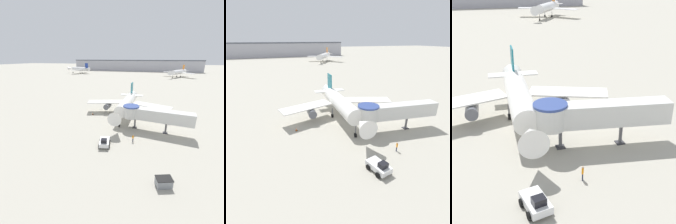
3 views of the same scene
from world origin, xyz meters
The scene contains 9 objects.
ground_plane centered at (0.00, 0.00, 0.00)m, with size 800.00×800.00×0.00m, color #A8A393.
main_airplane centered at (0.97, 0.12, 3.90)m, with size 27.53×25.05×9.19m.
jet_bridge centered at (8.65, -8.66, 4.30)m, with size 16.84×5.12×5.98m.
pushback_tug_white centered at (-0.23, -18.45, 0.85)m, with size 2.89×3.86×1.92m.
traffic_cone_starboard_wing centered at (11.53, 0.41, 0.39)m, with size 0.49×0.49×0.80m.
traffic_cone_port_wing centered at (-9.67, -2.14, 0.36)m, with size 0.45×0.45×0.74m.
ground_crew_marshaller centered at (5.28, -15.29, 0.99)m, with size 0.31×0.38×1.72m.
background_jet_orange_tail centered at (29.44, 111.10, 4.83)m, with size 27.77×28.93×11.02m.
terminal_building centered at (-19.68, 175.00, 7.36)m, with size 168.82×24.30×14.69m.
Camera 2 is at (-12.68, -35.13, 17.63)m, focal length 28.00 mm.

